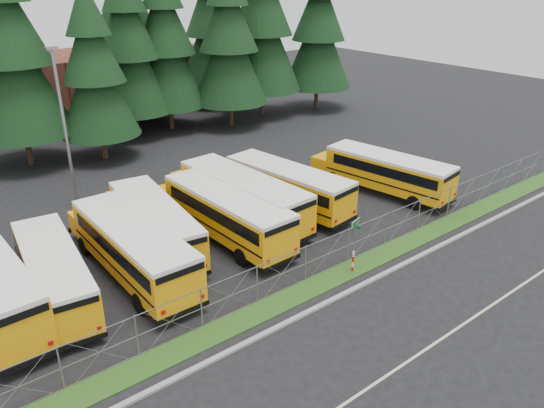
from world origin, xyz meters
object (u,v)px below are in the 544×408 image
(bus_4, at_px, (224,215))
(bus_6, at_px, (284,187))
(striped_bollard, at_px, (353,262))
(bus_2, at_px, (131,249))
(bus_east, at_px, (383,174))
(bus_3, at_px, (153,225))
(bus_1, at_px, (53,274))
(bus_5, at_px, (240,198))
(light_standard, at_px, (64,124))
(street_sign, at_px, (355,234))

(bus_4, bearing_deg, bus_6, 9.57)
(striped_bollard, bearing_deg, bus_2, 142.72)
(bus_east, bearing_deg, bus_3, 161.40)
(bus_1, distance_m, bus_4, 9.67)
(bus_1, relative_size, bus_5, 0.88)
(bus_5, distance_m, striped_bollard, 8.71)
(bus_2, relative_size, bus_east, 1.07)
(bus_4, bearing_deg, light_standard, 115.26)
(light_standard, bearing_deg, street_sign, -63.84)
(light_standard, bearing_deg, bus_5, -50.41)
(bus_4, xyz_separation_m, bus_6, (5.38, 1.08, -0.04))
(street_sign, bearing_deg, bus_3, 129.22)
(bus_1, xyz_separation_m, bus_6, (15.05, 1.25, 0.08))
(bus_2, xyz_separation_m, bus_4, (5.92, 0.52, -0.02))
(street_sign, xyz_separation_m, striped_bollard, (-0.28, -0.23, -1.43))
(bus_5, xyz_separation_m, street_sign, (1.23, -8.38, 0.54))
(bus_3, bearing_deg, bus_east, -2.09)
(bus_4, relative_size, street_sign, 3.92)
(bus_5, distance_m, street_sign, 8.48)
(bus_3, bearing_deg, bus_6, 5.06)
(bus_2, bearing_deg, bus_east, -1.96)
(bus_3, xyz_separation_m, bus_4, (3.69, -1.46, 0.07))
(bus_4, height_order, bus_5, bus_5)
(bus_1, bearing_deg, light_standard, 72.73)
(bus_6, bearing_deg, bus_east, -25.93)
(bus_2, distance_m, striped_bollard, 11.26)
(bus_6, xyz_separation_m, bus_east, (7.01, -2.33, -0.03))
(bus_6, distance_m, striped_bollard, 8.77)
(bus_3, xyz_separation_m, bus_east, (16.08, -2.71, -0.01))
(bus_4, relative_size, bus_east, 1.05)
(bus_3, distance_m, light_standard, 9.49)
(bus_1, relative_size, striped_bollard, 8.37)
(bus_2, height_order, street_sign, bus_2)
(bus_east, xyz_separation_m, street_sign, (-9.10, -5.84, 0.66))
(bus_1, distance_m, light_standard, 11.84)
(bus_3, relative_size, bus_east, 1.00)
(bus_east, relative_size, light_standard, 1.03)
(bus_4, distance_m, bus_6, 5.49)
(bus_5, height_order, bus_6, bus_5)
(bus_east, bearing_deg, light_standard, 138.39)
(bus_1, height_order, light_standard, light_standard)
(street_sign, distance_m, striped_bollard, 1.48)
(striped_bollard, height_order, light_standard, light_standard)
(bus_3, height_order, bus_east, bus_3)
(bus_1, bearing_deg, bus_4, 8.37)
(bus_2, xyz_separation_m, street_sign, (9.21, -6.57, 0.56))
(bus_east, relative_size, street_sign, 3.73)
(bus_east, bearing_deg, bus_6, 152.59)
(striped_bollard, bearing_deg, bus_5, 96.28)
(bus_5, relative_size, bus_6, 1.07)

